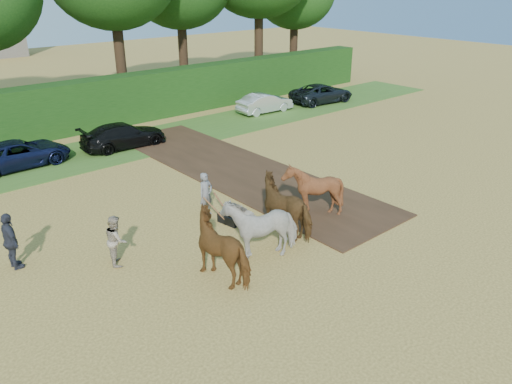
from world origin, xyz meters
TOP-DOWN VIEW (x-y plane):
  - ground at (0.00, 0.00)m, footprint 120.00×120.00m
  - earth_strip at (1.50, 7.00)m, footprint 4.50×17.00m
  - grass_verge at (0.00, 14.00)m, footprint 50.00×5.00m
  - hedgerow at (0.00, 18.50)m, footprint 46.00×1.60m
  - spectator_near at (-6.77, 2.95)m, footprint 0.92×1.01m
  - spectator_far at (-9.44, 4.83)m, footprint 0.54×1.16m
  - plough_team at (-1.94, 0.74)m, footprint 7.01×5.56m
  - parked_cars at (1.24, 14.21)m, footprint 35.25×2.98m

SIDE VIEW (x-z plane):
  - ground at x=0.00m, z-range 0.00..0.00m
  - grass_verge at x=0.00m, z-range 0.00..0.03m
  - earth_strip at x=1.50m, z-range 0.00..0.05m
  - parked_cars at x=1.24m, z-range -0.01..1.37m
  - spectator_near at x=-6.77m, z-range 0.00..1.70m
  - spectator_far at x=-9.44m, z-range 0.00..1.93m
  - plough_team at x=-1.94m, z-range -0.01..2.10m
  - hedgerow at x=0.00m, z-range 0.00..3.00m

